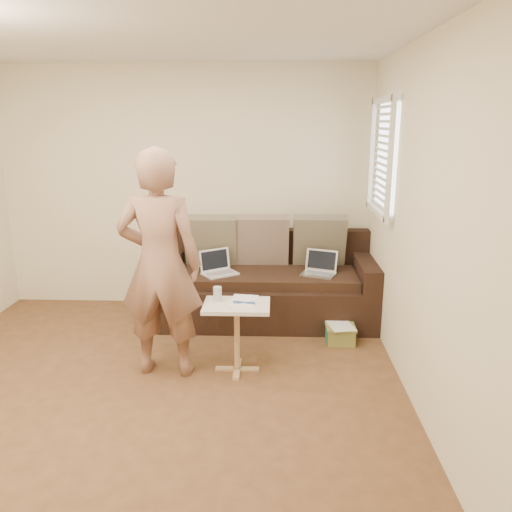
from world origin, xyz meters
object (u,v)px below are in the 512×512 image
at_px(sofa, 267,280).
at_px(laptop_silver, 318,275).
at_px(striped_box, 340,333).
at_px(person, 160,265).
at_px(laptop_white, 220,274).
at_px(side_table, 237,337).
at_px(drinking_glass, 217,294).

xyz_separation_m(sofa, laptop_silver, (0.52, -0.12, 0.10)).
bearing_deg(striped_box, sofa, 140.57).
bearing_deg(person, laptop_white, -105.89).
xyz_separation_m(laptop_white, striped_box, (1.17, -0.44, -0.43)).
relative_size(side_table, drinking_glass, 4.92).
bearing_deg(striped_box, drinking_glass, -154.19).
bearing_deg(drinking_glass, laptop_silver, 47.31).
bearing_deg(drinking_glass, striped_box, 25.81).
distance_m(laptop_white, drinking_glass, 0.97).
bearing_deg(side_table, person, -176.71).
bearing_deg(sofa, person, -124.66).
bearing_deg(drinking_glass, sofa, 70.52).
bearing_deg(laptop_white, striped_box, -55.10).
relative_size(laptop_silver, drinking_glass, 2.72).
relative_size(laptop_white, drinking_glass, 2.77).
distance_m(drinking_glass, striped_box, 1.33).
relative_size(person, side_table, 3.13).
bearing_deg(laptop_silver, striped_box, -47.51).
bearing_deg(laptop_white, drinking_glass, -119.86).
height_order(person, drinking_glass, person).
distance_m(laptop_white, striped_box, 1.32).
bearing_deg(side_table, sofa, 78.89).
xyz_separation_m(person, striped_box, (1.53, 0.62, -0.84)).
relative_size(sofa, striped_box, 7.99).
distance_m(sofa, person, 1.54).
height_order(laptop_silver, person, person).
bearing_deg(side_table, laptop_white, 103.26).
bearing_deg(drinking_glass, side_table, -21.42).
bearing_deg(laptop_white, side_table, -111.40).
bearing_deg(laptop_silver, drinking_glass, -111.70).
bearing_deg(laptop_white, person, -143.35).
distance_m(sofa, laptop_white, 0.50).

